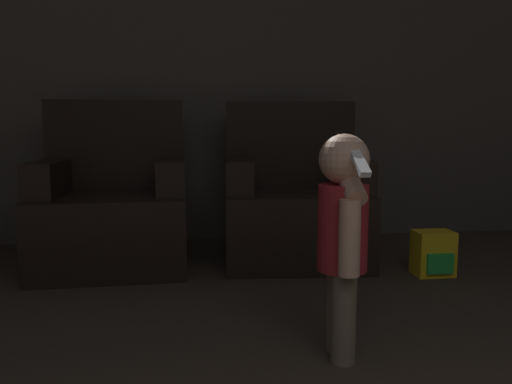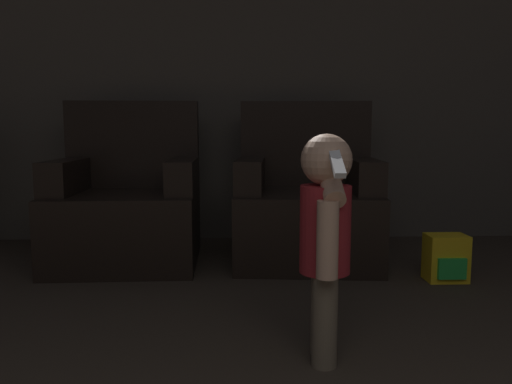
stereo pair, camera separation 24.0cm
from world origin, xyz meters
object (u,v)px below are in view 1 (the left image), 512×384
(armchair_left, at_px, (114,209))
(toy_backpack, at_px, (433,254))
(armchair_right, at_px, (294,205))
(person_toddler, at_px, (343,228))

(armchair_left, height_order, toy_backpack, armchair_left)
(armchair_right, distance_m, person_toddler, 1.43)
(person_toddler, distance_m, toy_backpack, 1.30)
(armchair_right, relative_size, toy_backpack, 3.96)
(armchair_right, bearing_deg, person_toddler, -90.19)
(person_toddler, height_order, toy_backpack, person_toddler)
(toy_backpack, bearing_deg, person_toddler, -131.94)
(person_toddler, xyz_separation_m, toy_backpack, (0.83, 0.93, -0.35))
(toy_backpack, bearing_deg, armchair_right, 145.06)
(armchair_left, bearing_deg, armchair_right, -1.31)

